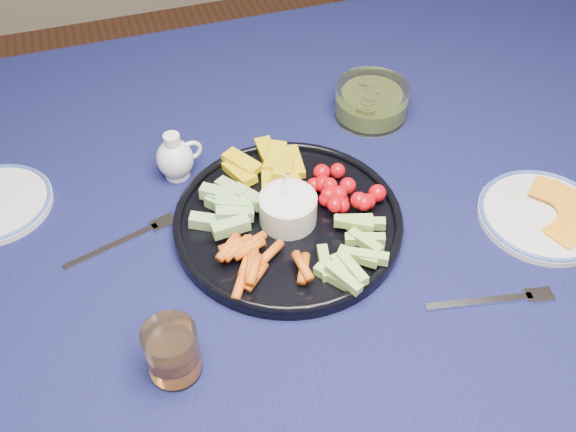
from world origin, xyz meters
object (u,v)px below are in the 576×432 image
object	(u,v)px
dining_table	(297,215)
cheese_plate	(543,214)
creamer_pitcher	(176,158)
crudite_platter	(286,218)
pickle_bowl	(371,103)
juice_tumbler	(173,354)

from	to	relation	value
dining_table	cheese_plate	size ratio (longest dim) A/B	8.33
creamer_pitcher	cheese_plate	world-z (taller)	creamer_pitcher
dining_table	crudite_platter	xyz separation A→B (m)	(-0.05, -0.10, 0.11)
creamer_pitcher	cheese_plate	xyz separation A→B (m)	(0.52, -0.28, -0.03)
pickle_bowl	dining_table	bearing A→B (deg)	-146.38
crudite_platter	pickle_bowl	world-z (taller)	crudite_platter
cheese_plate	juice_tumbler	world-z (taller)	juice_tumbler
pickle_bowl	cheese_plate	world-z (taller)	pickle_bowl
creamer_pitcher	juice_tumbler	bearing A→B (deg)	-101.93
crudite_platter	creamer_pitcher	size ratio (longest dim) A/B	4.15
crudite_platter	cheese_plate	bearing A→B (deg)	-15.81
dining_table	creamer_pitcher	size ratio (longest dim) A/B	19.57
juice_tumbler	creamer_pitcher	bearing A→B (deg)	78.07
creamer_pitcher	cheese_plate	distance (m)	0.59
crudite_platter	dining_table	bearing A→B (deg)	61.63
dining_table	crudite_platter	distance (m)	0.15
crudite_platter	pickle_bowl	size ratio (longest dim) A/B	2.66
creamer_pitcher	pickle_bowl	size ratio (longest dim) A/B	0.64
dining_table	creamer_pitcher	world-z (taller)	creamer_pitcher
crudite_platter	cheese_plate	xyz separation A→B (m)	(0.39, -0.11, -0.01)
dining_table	juice_tumbler	size ratio (longest dim) A/B	20.41
cheese_plate	crudite_platter	bearing A→B (deg)	164.19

